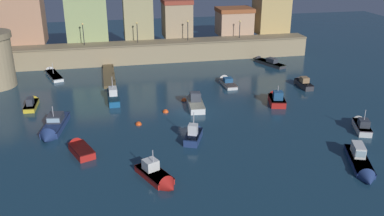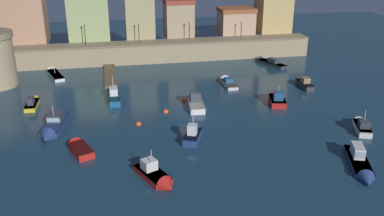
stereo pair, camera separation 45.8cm
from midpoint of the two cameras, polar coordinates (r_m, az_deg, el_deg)
ground_plane at (r=50.74m, az=-0.53°, el=-0.55°), size 131.95×131.95×0.00m
quay_wall at (r=72.55m, az=-4.31°, el=7.68°), size 51.30×3.83×3.38m
old_town_backdrop at (r=75.25m, az=-6.85°, el=12.38°), size 50.13×6.08×9.50m
pier_dock at (r=65.22m, az=-11.37°, el=4.33°), size 1.70×11.28×0.70m
quay_lamp_0 at (r=71.15m, az=-14.72°, el=10.11°), size 0.32×0.32×3.58m
quay_lamp_1 at (r=71.29m, az=-7.63°, el=10.56°), size 0.32×0.32×3.41m
quay_lamp_2 at (r=72.43m, az=-0.76°, el=10.92°), size 0.32×0.32×3.40m
quay_lamp_3 at (r=74.78m, az=6.31°, el=10.97°), size 0.32×0.32×3.03m
moored_boat_0 at (r=68.28m, az=-18.59°, el=4.46°), size 3.57×7.32×2.61m
moored_boat_1 at (r=49.62m, az=21.65°, el=-2.08°), size 2.86×4.95×2.85m
moored_boat_2 at (r=61.05m, az=4.45°, el=3.63°), size 1.51×5.53×1.55m
moored_boat_3 at (r=55.83m, az=-10.89°, el=1.80°), size 1.49×6.75×3.37m
moored_boat_4 at (r=43.76m, az=0.00°, el=-3.53°), size 2.91×4.36×3.33m
moored_boat_5 at (r=52.56m, az=0.12°, el=0.92°), size 2.19×6.00×2.31m
moored_boat_6 at (r=36.61m, az=-4.91°, el=-9.30°), size 3.58×5.31×3.15m
moored_boat_7 at (r=47.92m, az=-18.54°, el=-2.49°), size 3.01×7.42×3.20m
moored_boat_8 at (r=71.90m, az=9.81°, el=6.21°), size 4.10×7.12×1.67m
moored_boat_9 at (r=42.74m, az=-15.31°, el=-5.26°), size 2.99×4.52×1.46m
moored_boat_10 at (r=61.72m, az=14.49°, el=3.36°), size 1.26×4.86×1.68m
moored_boat_11 at (r=56.20m, az=-21.05°, el=0.65°), size 1.43×4.89×1.76m
moored_boat_12 at (r=54.55m, az=11.10°, el=1.29°), size 2.76×4.67×2.94m
moored_boat_13 at (r=41.35m, az=21.69°, el=-7.08°), size 3.97×7.30×2.02m
mooring_buoy_0 at (r=54.37m, az=-1.33°, el=1.01°), size 0.72×0.72×0.72m
mooring_buoy_1 at (r=47.72m, az=-7.52°, el=-2.24°), size 0.71×0.71×0.71m
mooring_buoy_2 at (r=50.81m, az=-3.87°, el=-0.57°), size 0.72×0.72×0.72m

